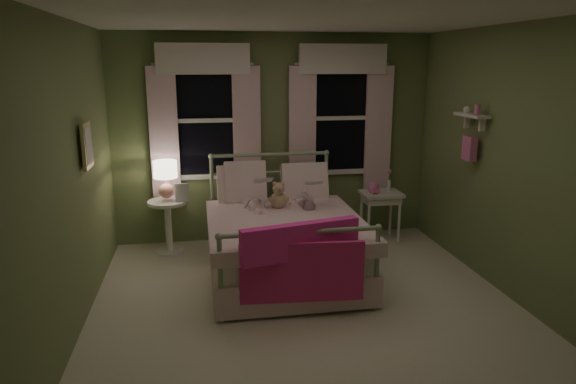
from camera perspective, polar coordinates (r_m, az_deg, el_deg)
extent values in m
plane|color=white|center=(4.93, 2.18, -12.80)|extent=(4.20, 4.20, 0.00)
plane|color=white|center=(4.41, 2.51, 18.91)|extent=(4.20, 4.20, 0.00)
plane|color=#6C844F|center=(6.53, -1.57, 5.93)|extent=(4.00, 0.00, 4.00)
plane|color=#6C844F|center=(2.56, 12.37, -7.59)|extent=(4.00, 0.00, 4.00)
plane|color=#6C844F|center=(4.52, -23.29, 1.07)|extent=(0.00, 4.20, 4.20)
plane|color=#6C844F|center=(5.28, 24.08, 2.74)|extent=(0.00, 4.20, 4.20)
cube|color=white|center=(5.51, -0.57, -5.05)|extent=(1.44, 1.94, 0.26)
cube|color=white|center=(5.60, -0.57, -7.37)|extent=(1.54, 2.02, 0.30)
cube|color=white|center=(5.32, -0.32, -3.74)|extent=(1.58, 1.75, 0.14)
cylinder|color=#9EB793|center=(5.49, -7.74, -6.59)|extent=(0.04, 1.90, 0.04)
cylinder|color=#9EB793|center=(5.70, 6.33, -5.76)|extent=(0.04, 1.90, 0.04)
cylinder|color=#9EB793|center=(6.33, -8.37, -1.18)|extent=(0.04, 0.04, 1.15)
cylinder|color=#9EB793|center=(6.52, 4.21, -0.62)|extent=(0.04, 0.04, 1.15)
sphere|color=#9EB793|center=(6.21, -8.56, 3.94)|extent=(0.07, 0.07, 0.07)
sphere|color=#9EB793|center=(6.39, 4.30, 4.36)|extent=(0.07, 0.07, 0.07)
cylinder|color=#9EB793|center=(6.26, -2.03, 4.18)|extent=(1.42, 0.04, 0.04)
cylinder|color=#9EB793|center=(6.30, -2.02, 2.21)|extent=(1.38, 0.03, 0.03)
cylinder|color=#9EB793|center=(4.56, -7.52, -9.71)|extent=(0.04, 0.04, 0.80)
cylinder|color=#9EB793|center=(4.81, 9.81, -8.47)|extent=(0.04, 0.04, 0.80)
sphere|color=#9EB793|center=(4.41, -7.69, -4.95)|extent=(0.07, 0.07, 0.07)
sphere|color=#9EB793|center=(4.67, 10.02, -3.94)|extent=(0.07, 0.07, 0.07)
cylinder|color=#9EB793|center=(4.49, 1.43, -4.48)|extent=(1.42, 0.04, 0.04)
cube|color=white|center=(6.03, -5.23, 0.34)|extent=(0.55, 0.32, 0.57)
cube|color=white|center=(6.13, 1.86, 0.64)|extent=(0.55, 0.32, 0.57)
cube|color=white|center=(6.02, -4.77, 1.10)|extent=(0.48, 0.30, 0.51)
cube|color=#FF31A6|center=(4.51, 1.42, -5.44)|extent=(1.10, 0.34, 0.32)
cube|color=#E12C7D|center=(4.55, 1.58, -8.94)|extent=(1.10, 0.12, 0.55)
imported|color=#F7D1DD|center=(5.75, -4.07, 1.60)|extent=(0.33, 0.24, 0.83)
imported|color=#F7D1DD|center=(5.85, 1.41, 1.11)|extent=(0.35, 0.28, 0.69)
imported|color=beige|center=(5.52, -3.80, 0.80)|extent=(0.20, 0.12, 0.26)
imported|color=beige|center=(5.61, 1.91, 0.61)|extent=(0.21, 0.14, 0.26)
sphere|color=tan|center=(5.70, -1.07, -0.93)|extent=(0.19, 0.19, 0.19)
sphere|color=tan|center=(5.65, -1.05, 0.39)|extent=(0.14, 0.14, 0.14)
sphere|color=tan|center=(5.63, -1.50, 0.91)|extent=(0.05, 0.05, 0.05)
sphere|color=tan|center=(5.64, -0.60, 0.95)|extent=(0.05, 0.05, 0.05)
sphere|color=tan|center=(5.65, -1.83, -0.85)|extent=(0.07, 0.07, 0.07)
sphere|color=tan|center=(5.68, -0.23, -0.78)|extent=(0.07, 0.07, 0.07)
sphere|color=#8C6B51|center=(5.59, -0.96, 0.20)|extent=(0.05, 0.05, 0.05)
cylinder|color=white|center=(6.24, -13.28, -1.12)|extent=(0.46, 0.46, 0.04)
cylinder|color=white|center=(6.33, -13.13, -3.83)|extent=(0.08, 0.08, 0.60)
cylinder|color=white|center=(6.43, -12.97, -6.41)|extent=(0.34, 0.34, 0.03)
sphere|color=#EE9B8C|center=(6.21, -13.36, 0.13)|extent=(0.18, 0.18, 0.18)
cylinder|color=pink|center=(6.18, -13.42, 1.21)|extent=(0.03, 0.03, 0.11)
cylinder|color=#FFEAC6|center=(6.15, -13.49, 2.48)|extent=(0.27, 0.27, 0.20)
imported|color=beige|center=(6.15, -12.41, -1.02)|extent=(0.20, 0.25, 0.02)
cube|color=white|center=(6.58, 10.29, -0.18)|extent=(0.50, 0.40, 0.04)
cube|color=white|center=(6.60, 10.26, -0.77)|extent=(0.44, 0.34, 0.08)
cylinder|color=white|center=(6.46, 8.95, -3.33)|extent=(0.04, 0.04, 0.60)
cylinder|color=white|center=(6.60, 12.25, -3.12)|extent=(0.04, 0.04, 0.60)
cylinder|color=white|center=(6.74, 8.14, -2.58)|extent=(0.04, 0.04, 0.60)
cylinder|color=white|center=(6.87, 11.32, -2.39)|extent=(0.04, 0.04, 0.60)
sphere|color=pink|center=(6.53, 9.50, 0.46)|extent=(0.14, 0.14, 0.14)
cube|color=pink|center=(6.45, 9.75, 0.10)|extent=(0.10, 0.04, 0.04)
cylinder|color=white|center=(6.64, 11.15, 0.72)|extent=(0.05, 0.05, 0.14)
cylinder|color=#4C7F3F|center=(6.62, 11.20, 1.65)|extent=(0.01, 0.01, 0.12)
sphere|color=pink|center=(6.61, 11.22, 2.24)|extent=(0.06, 0.06, 0.06)
cube|color=black|center=(6.42, -9.17, 7.86)|extent=(0.76, 0.02, 1.35)
cube|color=white|center=(6.36, -9.42, 14.12)|extent=(0.84, 0.05, 0.06)
cube|color=white|center=(6.51, -8.92, 1.71)|extent=(0.84, 0.05, 0.06)
cube|color=white|center=(6.40, -12.77, 7.68)|extent=(0.06, 0.05, 1.40)
cube|color=white|center=(6.41, -5.56, 7.97)|extent=(0.06, 0.05, 1.40)
cube|color=white|center=(6.40, -9.16, 7.84)|extent=(0.76, 0.04, 0.05)
cube|color=silver|center=(6.39, -13.59, 5.81)|extent=(0.34, 0.06, 1.70)
cube|color=silver|center=(6.40, -4.58, 6.18)|extent=(0.34, 0.06, 1.70)
cube|color=white|center=(6.29, -9.42, 14.40)|extent=(1.10, 0.08, 0.36)
cylinder|color=white|center=(6.33, -9.40, 13.85)|extent=(1.20, 0.03, 0.03)
cube|color=black|center=(6.66, 5.77, 8.20)|extent=(0.76, 0.02, 1.35)
cube|color=white|center=(6.60, 5.97, 14.23)|extent=(0.84, 0.05, 0.06)
cube|color=white|center=(6.75, 5.67, 2.26)|extent=(0.84, 0.05, 0.06)
cube|color=white|center=(6.54, 2.40, 8.15)|extent=(0.06, 0.05, 1.40)
cube|color=white|center=(6.76, 9.12, 8.18)|extent=(0.06, 0.05, 1.40)
cube|color=white|center=(6.64, 5.81, 8.18)|extent=(0.76, 0.04, 0.05)
cube|color=silver|center=(6.50, 1.60, 6.34)|extent=(0.34, 0.06, 1.70)
cube|color=silver|center=(6.77, 9.98, 6.45)|extent=(0.34, 0.06, 1.70)
cube|color=white|center=(6.54, 6.13, 14.49)|extent=(1.10, 0.08, 0.36)
cylinder|color=white|center=(6.58, 6.02, 13.97)|extent=(1.20, 0.03, 0.03)
cube|color=white|center=(5.76, 19.71, 8.03)|extent=(0.15, 0.50, 0.03)
cube|color=white|center=(5.66, 20.74, 7.03)|extent=(0.06, 0.03, 0.14)
cube|color=white|center=(5.92, 19.28, 7.42)|extent=(0.06, 0.03, 0.14)
cylinder|color=pink|center=(5.67, 20.27, 8.60)|extent=(0.06, 0.06, 0.10)
sphere|color=white|center=(5.84, 19.28, 8.63)|extent=(0.08, 0.08, 0.08)
cube|color=pink|center=(5.81, 19.52, 4.60)|extent=(0.08, 0.18, 0.26)
cube|color=beige|center=(5.05, -21.45, 4.82)|extent=(0.03, 0.32, 0.42)
cube|color=silver|center=(5.05, -21.29, 4.83)|extent=(0.01, 0.25, 0.34)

